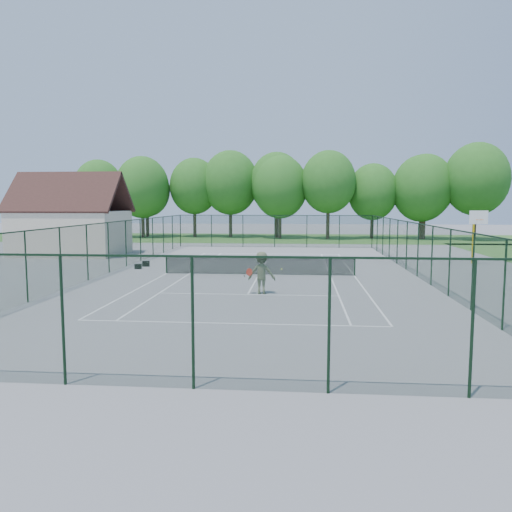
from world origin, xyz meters
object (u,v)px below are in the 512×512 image
at_px(basketball_goal, 476,227).
at_px(sports_bag_a, 146,264).
at_px(tennis_player, 262,273).
at_px(tennis_net, 259,265).

bearing_deg(basketball_goal, sports_bag_a, -172.23).
height_order(basketball_goal, sports_bag_a, basketball_goal).
xyz_separation_m(basketball_goal, tennis_player, (-13.55, -12.17, -1.60)).
distance_m(tennis_net, sports_bag_a, 8.31).
relative_size(basketball_goal, tennis_player, 1.88).
bearing_deg(tennis_player, tennis_net, 95.81).
height_order(tennis_net, tennis_player, tennis_player).
relative_size(tennis_net, basketball_goal, 3.04).
height_order(sports_bag_a, tennis_player, tennis_player).
bearing_deg(basketball_goal, tennis_net, -156.90).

